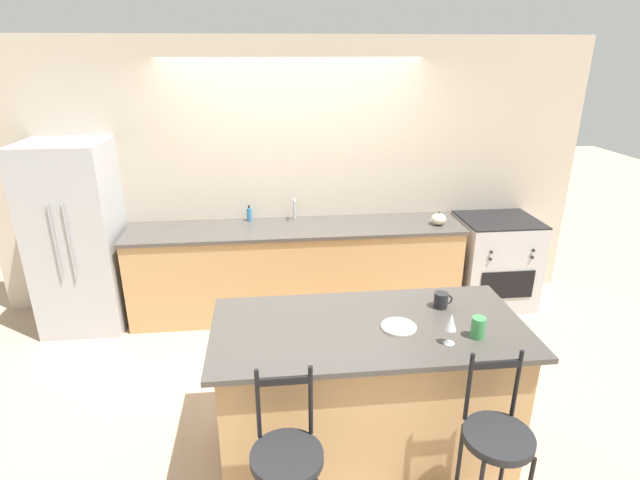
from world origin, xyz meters
The scene contains 15 objects.
ground_plane centered at (0.00, 0.00, 0.00)m, with size 18.00×18.00×0.00m, color tan.
wall_back centered at (0.00, 0.72, 1.35)m, with size 6.00×0.07×2.70m.
back_counter centered at (0.00, 0.39, 0.47)m, with size 3.31×0.70×0.93m.
sink_faucet centered at (0.00, 0.59, 1.07)m, with size 0.02×0.13×0.22m.
kitchen_island centered at (0.33, -1.61, 0.48)m, with size 1.96×0.93×0.95m.
refrigerator centered at (-2.07, 0.35, 0.90)m, with size 0.75×0.72×1.81m.
oven_range centered at (2.09, 0.36, 0.47)m, with size 0.77×0.70×0.94m.
bar_stool_near centered at (-0.22, -2.33, 0.57)m, with size 0.37×0.37×1.10m.
bar_stool_far centered at (0.89, -2.32, 0.57)m, with size 0.37×0.37×1.10m.
dinner_plate centered at (0.51, -1.66, 0.96)m, with size 0.22×0.22×0.02m.
wine_glass centered at (0.76, -1.86, 1.09)m, with size 0.07×0.07×0.20m.
coffee_mug centered at (0.86, -1.43, 1.01)m, with size 0.13×0.09×0.10m.
tumbler_cup centered at (0.95, -1.81, 1.02)m, with size 0.08×0.08×0.13m.
pumpkin_decoration centered at (1.42, 0.28, 0.99)m, with size 0.15×0.15×0.14m.
soap_bottle centered at (-0.46, 0.59, 1.00)m, with size 0.05×0.05×0.17m.
Camera 1 is at (-0.26, -4.27, 2.56)m, focal length 28.00 mm.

